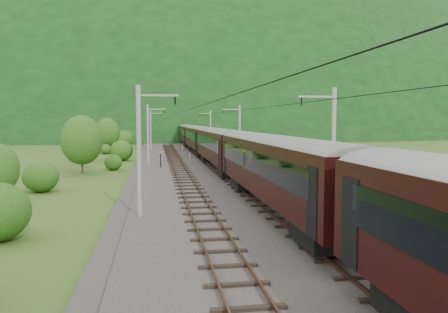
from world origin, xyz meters
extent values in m
plane|color=#3D5B1C|center=(0.00, 0.00, 0.00)|extent=(600.00, 600.00, 0.00)
cube|color=#38332D|center=(0.00, 10.00, 0.15)|extent=(14.00, 220.00, 0.30)
cube|color=brown|center=(-3.12, 10.00, 0.49)|extent=(0.08, 220.00, 0.15)
cube|color=brown|center=(-1.68, 10.00, 0.49)|extent=(0.08, 220.00, 0.15)
cube|color=black|center=(-2.40, 10.00, 0.36)|extent=(2.40, 220.00, 0.12)
cube|color=brown|center=(1.68, 10.00, 0.49)|extent=(0.08, 220.00, 0.15)
cube|color=brown|center=(3.12, 10.00, 0.49)|extent=(0.08, 220.00, 0.15)
cube|color=black|center=(2.40, 10.00, 0.36)|extent=(2.40, 220.00, 0.12)
cylinder|color=gray|center=(-6.20, 0.00, 4.30)|extent=(0.28, 0.28, 8.00)
cube|color=gray|center=(-5.00, 0.00, 7.70)|extent=(2.40, 0.12, 0.12)
cylinder|color=black|center=(-4.00, 0.00, 7.40)|extent=(0.10, 0.10, 0.50)
cylinder|color=gray|center=(-6.20, 32.00, 4.30)|extent=(0.28, 0.28, 8.00)
cube|color=gray|center=(-5.00, 32.00, 7.70)|extent=(2.40, 0.12, 0.12)
cylinder|color=black|center=(-4.00, 32.00, 7.40)|extent=(0.10, 0.10, 0.50)
cylinder|color=gray|center=(-6.20, 64.00, 4.30)|extent=(0.28, 0.28, 8.00)
cube|color=gray|center=(-5.00, 64.00, 7.70)|extent=(2.40, 0.12, 0.12)
cylinder|color=black|center=(-4.00, 64.00, 7.40)|extent=(0.10, 0.10, 0.50)
cylinder|color=gray|center=(-6.20, 96.00, 4.30)|extent=(0.28, 0.28, 8.00)
cube|color=gray|center=(-5.00, 96.00, 7.70)|extent=(2.40, 0.12, 0.12)
cylinder|color=black|center=(-4.00, 96.00, 7.40)|extent=(0.10, 0.10, 0.50)
cylinder|color=gray|center=(-6.20, 128.00, 4.30)|extent=(0.28, 0.28, 8.00)
cube|color=gray|center=(-5.00, 128.00, 7.70)|extent=(2.40, 0.12, 0.12)
cylinder|color=black|center=(-4.00, 128.00, 7.40)|extent=(0.10, 0.10, 0.50)
cylinder|color=gray|center=(6.20, 0.00, 4.30)|extent=(0.28, 0.28, 8.00)
cube|color=gray|center=(5.00, 0.00, 7.70)|extent=(2.40, 0.12, 0.12)
cylinder|color=black|center=(4.00, 0.00, 7.40)|extent=(0.10, 0.10, 0.50)
cylinder|color=gray|center=(6.20, 32.00, 4.30)|extent=(0.28, 0.28, 8.00)
cube|color=gray|center=(5.00, 32.00, 7.70)|extent=(2.40, 0.12, 0.12)
cylinder|color=black|center=(4.00, 32.00, 7.40)|extent=(0.10, 0.10, 0.50)
cylinder|color=gray|center=(6.20, 64.00, 4.30)|extent=(0.28, 0.28, 8.00)
cube|color=gray|center=(5.00, 64.00, 7.70)|extent=(2.40, 0.12, 0.12)
cylinder|color=black|center=(4.00, 64.00, 7.40)|extent=(0.10, 0.10, 0.50)
cylinder|color=gray|center=(6.20, 96.00, 4.30)|extent=(0.28, 0.28, 8.00)
cube|color=gray|center=(5.00, 96.00, 7.70)|extent=(2.40, 0.12, 0.12)
cylinder|color=black|center=(4.00, 96.00, 7.40)|extent=(0.10, 0.10, 0.50)
cylinder|color=gray|center=(6.20, 128.00, 4.30)|extent=(0.28, 0.28, 8.00)
cube|color=gray|center=(5.00, 128.00, 7.70)|extent=(2.40, 0.12, 0.12)
cylinder|color=black|center=(4.00, 128.00, 7.40)|extent=(0.10, 0.10, 0.50)
cylinder|color=black|center=(-2.40, 10.00, 7.10)|extent=(0.03, 198.00, 0.03)
cylinder|color=black|center=(2.40, 10.00, 7.10)|extent=(0.03, 198.00, 0.03)
ellipsoid|color=black|center=(0.00, 260.00, 0.00)|extent=(504.00, 360.00, 244.00)
cube|color=black|center=(2.40, -16.53, 1.07)|extent=(2.42, 3.52, 0.99)
cube|color=black|center=(2.40, 0.16, 3.21)|extent=(3.19, 24.21, 3.30)
cylinder|color=gray|center=(2.40, 0.16, 4.70)|extent=(3.19, 24.08, 3.19)
cube|color=black|center=(0.78, 0.16, 3.61)|extent=(0.05, 21.30, 1.27)
cube|color=black|center=(4.02, 0.16, 3.61)|extent=(0.05, 21.30, 1.27)
cube|color=black|center=(2.40, -8.31, 1.07)|extent=(2.42, 3.52, 0.99)
cube|color=black|center=(2.40, 8.63, 1.07)|extent=(2.42, 3.52, 0.99)
cube|color=black|center=(2.40, 25.32, 3.21)|extent=(3.19, 24.21, 3.30)
cylinder|color=gray|center=(2.40, 25.32, 4.70)|extent=(3.19, 24.08, 3.19)
cube|color=black|center=(0.78, 25.32, 3.61)|extent=(0.05, 21.30, 1.27)
cube|color=black|center=(4.02, 25.32, 3.61)|extent=(0.05, 21.30, 1.27)
cube|color=black|center=(2.40, 16.85, 1.07)|extent=(2.42, 3.52, 0.99)
cube|color=black|center=(2.40, 33.80, 1.07)|extent=(2.42, 3.52, 0.99)
cube|color=black|center=(2.40, 50.49, 3.21)|extent=(3.19, 24.21, 3.30)
cylinder|color=gray|center=(2.40, 50.49, 4.70)|extent=(3.19, 24.08, 3.19)
cube|color=black|center=(0.78, 50.49, 3.61)|extent=(0.05, 21.30, 1.27)
cube|color=black|center=(4.02, 50.49, 3.61)|extent=(0.05, 21.30, 1.27)
cube|color=black|center=(2.40, 42.01, 1.07)|extent=(2.42, 3.52, 0.99)
cube|color=black|center=(2.40, 58.96, 1.07)|extent=(2.42, 3.52, 0.99)
cube|color=black|center=(2.40, 75.65, 3.21)|extent=(3.19, 24.21, 3.30)
cylinder|color=gray|center=(2.40, 75.65, 4.70)|extent=(3.19, 24.08, 3.19)
cube|color=black|center=(0.78, 75.65, 3.61)|extent=(0.05, 21.30, 1.27)
cube|color=black|center=(4.02, 75.65, 3.61)|extent=(0.05, 21.30, 1.27)
cube|color=black|center=(2.40, 67.18, 1.07)|extent=(2.42, 3.52, 0.99)
cube|color=black|center=(2.40, 84.12, 1.07)|extent=(2.42, 3.52, 0.99)
cube|color=#123B95|center=(2.40, 110.71, 3.21)|extent=(3.19, 19.80, 3.30)
cylinder|color=gray|center=(2.40, 110.71, 4.70)|extent=(3.19, 19.71, 3.19)
cube|color=black|center=(0.78, 110.71, 3.61)|extent=(0.05, 17.43, 1.27)
cube|color=black|center=(4.02, 110.71, 3.61)|extent=(0.05, 17.43, 1.27)
cube|color=black|center=(2.40, 103.78, 1.07)|extent=(2.42, 3.52, 0.99)
cube|color=black|center=(2.40, 117.64, 1.07)|extent=(2.42, 3.52, 0.99)
cube|color=yellow|center=(2.40, 120.42, 2.99)|extent=(3.25, 0.50, 2.97)
cube|color=yellow|center=(2.40, 101.01, 2.99)|extent=(3.25, 0.50, 2.97)
cube|color=black|center=(2.40, 113.71, 5.47)|extent=(0.08, 1.60, 0.99)
cylinder|color=red|center=(-0.41, 35.17, 0.94)|extent=(0.14, 0.14, 1.28)
cylinder|color=red|center=(-0.02, 58.37, 1.07)|extent=(0.16, 0.16, 1.55)
cylinder|color=black|center=(-4.62, 28.41, 1.24)|extent=(0.13, 0.13, 1.88)
sphere|color=red|center=(-4.62, 28.41, 2.22)|extent=(0.23, 0.23, 0.23)
ellipsoid|color=#234F15|center=(-15.03, 12.50, 1.37)|extent=(3.04, 3.04, 2.74)
ellipsoid|color=#234F15|center=(-10.47, 28.81, 0.99)|extent=(2.21, 2.21, 1.99)
ellipsoid|color=#234F15|center=(-10.42, 41.61, 1.58)|extent=(3.51, 3.51, 3.16)
ellipsoid|color=#234F15|center=(-14.35, 55.91, 0.96)|extent=(2.13, 2.13, 1.92)
ellipsoid|color=#234F15|center=(-12.26, 71.92, 2.03)|extent=(4.52, 4.52, 4.07)
ellipsoid|color=#234F15|center=(-12.28, 89.92, 1.95)|extent=(4.34, 4.34, 3.91)
cylinder|color=black|center=(-13.60, 25.20, 1.85)|extent=(0.24, 0.24, 3.69)
ellipsoid|color=#234F15|center=(-13.60, 25.20, 3.95)|extent=(4.74, 4.74, 5.69)
cylinder|color=black|center=(-16.35, 40.82, 1.47)|extent=(0.24, 0.24, 2.94)
ellipsoid|color=#234F15|center=(-16.35, 40.82, 3.15)|extent=(3.77, 3.77, 4.53)
cylinder|color=black|center=(-14.21, 57.98, 1.81)|extent=(0.24, 0.24, 3.63)
ellipsoid|color=#234F15|center=(-14.21, 57.98, 3.89)|extent=(4.67, 4.67, 5.60)
ellipsoid|color=#234F15|center=(13.25, 13.70, 1.16)|extent=(2.57, 2.57, 2.31)
ellipsoid|color=#234F15|center=(13.65, 29.79, 1.50)|extent=(3.32, 3.32, 2.99)
ellipsoid|color=#234F15|center=(11.57, 44.30, 1.12)|extent=(2.48, 2.48, 2.23)
ellipsoid|color=#234F15|center=(11.24, 64.89, 1.50)|extent=(3.33, 3.33, 3.00)
camera|label=1|loc=(-5.20, -26.81, 6.17)|focal=35.00mm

